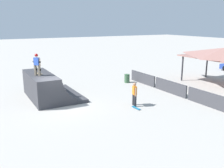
{
  "coord_description": "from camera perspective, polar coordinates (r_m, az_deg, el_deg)",
  "views": [
    {
      "loc": [
        16.75,
        -4.87,
        5.9
      ],
      "look_at": [
        -0.14,
        4.51,
        1.11
      ],
      "focal_mm": 40.0,
      "sensor_mm": 36.0,
      "label": 1
    }
  ],
  "objects": [
    {
      "name": "barrier_fence",
      "position": [
        21.83,
        13.16,
        -0.69
      ],
      "size": [
        11.75,
        0.12,
        1.05
      ],
      "color": "#3D3D42",
      "rests_on": "ground"
    },
    {
      "name": "quarter_pipe_ramp",
      "position": [
        20.42,
        -14.88,
        -0.81
      ],
      "size": [
        5.38,
        3.74,
        2.01
      ],
      "color": "#38383D",
      "rests_on": "ground"
    },
    {
      "name": "skateboard_on_ground",
      "position": [
        17.68,
        5.49,
        -5.42
      ],
      "size": [
        0.84,
        0.24,
        0.09
      ],
      "rotation": [
        0.0,
        0.0,
        3.19
      ],
      "color": "blue",
      "rests_on": "ground"
    },
    {
      "name": "ground_plane",
      "position": [
        18.42,
        -12.19,
        -5.08
      ],
      "size": [
        160.0,
        160.0,
        0.0
      ],
      "primitive_type": "plane",
      "color": "#ADA8A0"
    },
    {
      "name": "bystander_walking",
      "position": [
        17.99,
        5.16,
        -2.05
      ],
      "size": [
        0.69,
        0.36,
        1.73
      ],
      "rotation": [
        0.0,
        0.0,
        2.84
      ],
      "color": "#2D2D33",
      "rests_on": "ground"
    },
    {
      "name": "skater_on_deck",
      "position": [
        19.35,
        -16.8,
        4.6
      ],
      "size": [
        0.65,
        0.56,
        1.65
      ],
      "rotation": [
        0.0,
        0.0,
        0.67
      ],
      "color": "#6B6051",
      "rests_on": "quarter_pipe_ramp"
    },
    {
      "name": "trash_bin",
      "position": [
        25.06,
        3.44,
        1.29
      ],
      "size": [
        0.52,
        0.52,
        0.85
      ],
      "primitive_type": "cylinder",
      "color": "#385B3D",
      "rests_on": "ground"
    },
    {
      "name": "skateboard_on_deck",
      "position": [
        19.99,
        -16.44,
        2.31
      ],
      "size": [
        0.83,
        0.42,
        0.09
      ],
      "rotation": [
        0.0,
        0.0,
        0.29
      ],
      "color": "silver",
      "rests_on": "quarter_pipe_ramp"
    },
    {
      "name": "pavilion_shelter",
      "position": [
        25.72,
        24.02,
        6.4
      ],
      "size": [
        7.61,
        4.27,
        3.59
      ],
      "color": "#2D2D33",
      "rests_on": "ground"
    }
  ]
}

